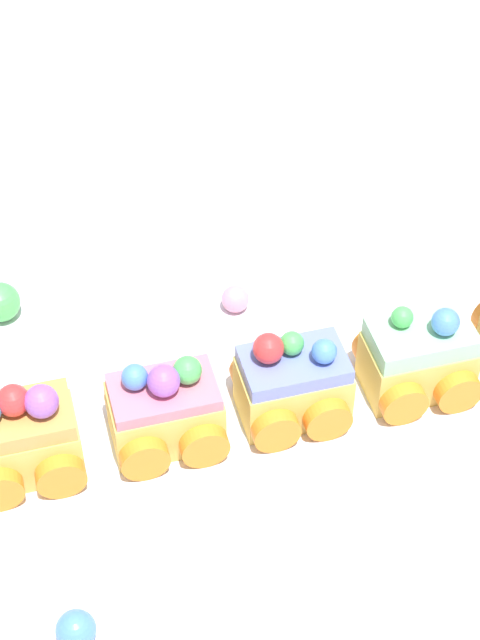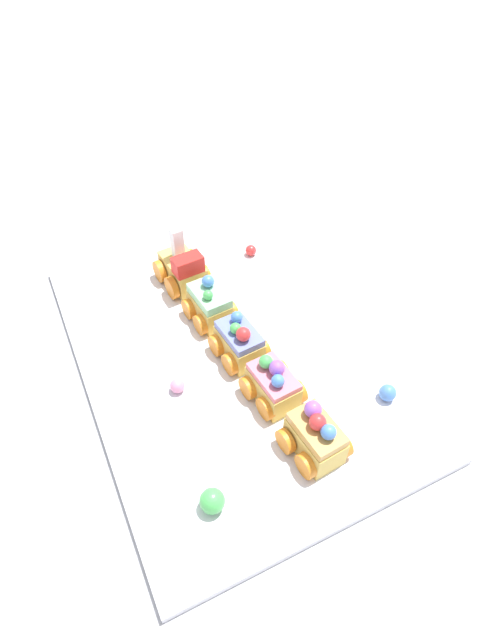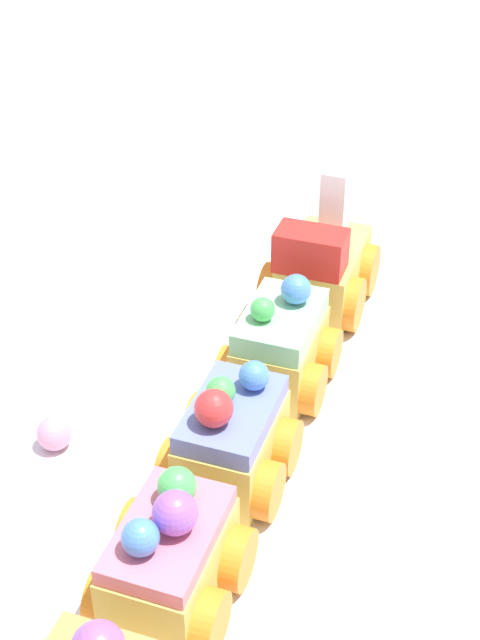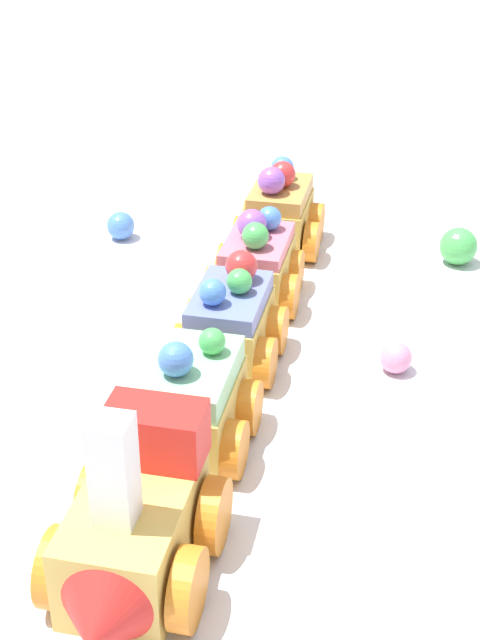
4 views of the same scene
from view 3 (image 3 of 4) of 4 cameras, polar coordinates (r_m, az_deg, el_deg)
ground_plane at (r=0.55m, az=-1.11°, el=-9.06°), size 10.00×10.00×0.00m
display_board at (r=0.54m, az=-1.12°, el=-8.61°), size 0.60×0.42×0.01m
cake_train_locomotive at (r=0.65m, az=5.30°, el=3.52°), size 0.12×0.08×0.10m
cake_car_mint at (r=0.57m, az=2.58°, el=-1.82°), size 0.08×0.07×0.08m
cake_car_blueberry at (r=0.50m, az=-0.54°, el=-7.73°), size 0.08×0.07×0.07m
cake_car_strawberry at (r=0.45m, az=-4.50°, el=-15.08°), size 0.08×0.07×0.07m
gumball_pink at (r=0.54m, az=-11.80°, el=-7.11°), size 0.02×0.02×0.02m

